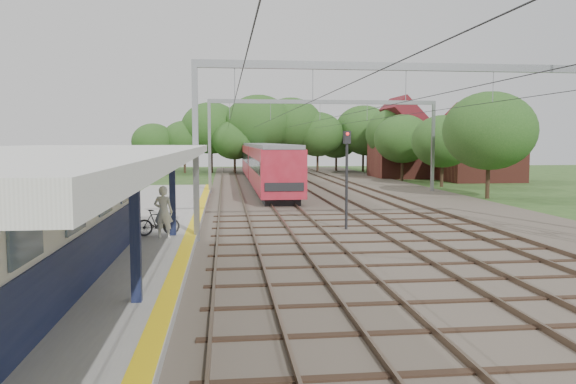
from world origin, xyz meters
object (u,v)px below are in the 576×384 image
train (264,163)px  bicycle (158,222)px  person (163,212)px  signal_post (347,168)px

train → bicycle: bearing=-102.2°
person → signal_post: (7.54, 2.84, 1.44)m
bicycle → signal_post: signal_post is taller
person → signal_post: signal_post is taller
bicycle → person: bearing=-170.5°
person → signal_post: 8.18m
signal_post → person: bearing=-169.1°
train → signal_post: signal_post is taller
person → train: 28.74m
signal_post → train: bearing=84.5°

